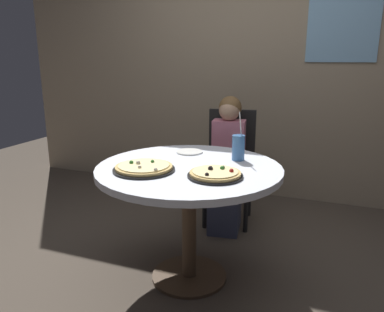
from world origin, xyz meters
TOP-DOWN VIEW (x-y plane):
  - ground_plane at (0.00, 0.00)m, footprint 8.00×8.00m
  - wall_with_window at (0.00, 1.75)m, footprint 5.20×0.14m
  - dining_table at (0.00, 0.00)m, footprint 1.11×1.11m
  - chair_wooden at (-0.01, 1.00)m, footprint 0.45×0.45m
  - diner_child at (0.01, 0.82)m, footprint 0.30×0.43m
  - pizza_veggie at (-0.21, -0.18)m, footprint 0.36×0.36m
  - pizza_cheese at (0.21, -0.14)m, footprint 0.30×0.30m
  - soda_cup at (0.24, 0.24)m, footprint 0.08×0.08m
  - plate_small at (-0.12, 0.31)m, footprint 0.18×0.18m

SIDE VIEW (x-z plane):
  - ground_plane at x=0.00m, z-range 0.00..0.00m
  - diner_child at x=0.01m, z-range -0.06..1.02m
  - chair_wooden at x=-0.01m, z-range 0.06..1.01m
  - dining_table at x=0.00m, z-range 0.27..1.02m
  - plate_small at x=-0.12m, z-range 0.75..0.76m
  - pizza_veggie at x=-0.21m, z-range 0.74..0.79m
  - pizza_cheese at x=0.21m, z-range 0.74..0.79m
  - soda_cup at x=0.24m, z-range 0.68..0.99m
  - wall_with_window at x=0.00m, z-range 0.00..2.90m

